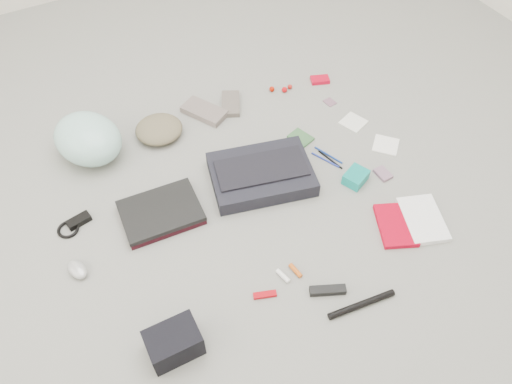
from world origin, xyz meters
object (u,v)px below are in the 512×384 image
bike_helmet (88,139)px  messenger_bag (261,174)px  book_red (396,225)px  laptop (161,211)px  camera_bag (174,343)px  accordion_wallet (356,177)px

bike_helmet → messenger_bag: bearing=-63.9°
book_red → laptop: bearing=172.1°
laptop → camera_bag: (-0.17, -0.56, 0.03)m
camera_bag → book_red: 1.00m
messenger_bag → accordion_wallet: (0.36, -0.20, -0.01)m
book_red → accordion_wallet: bearing=114.3°
laptop → accordion_wallet: accordion_wallet is taller
messenger_bag → laptop: 0.46m
laptop → book_red: (0.82, -0.51, -0.02)m
laptop → book_red: size_ratio=1.52×
bike_helmet → laptop: bearing=-97.2°
laptop → bike_helmet: (-0.15, 0.48, 0.07)m
bike_helmet → accordion_wallet: size_ratio=3.23×
messenger_bag → laptop: bearing=-169.4°
messenger_bag → book_red: bearing=-39.3°
accordion_wallet → laptop: bearing=140.5°
laptop → book_red: bearing=-27.5°
camera_bag → bike_helmet: bearing=90.0°
book_red → accordion_wallet: 0.28m
messenger_bag → camera_bag: (-0.63, -0.53, 0.02)m
laptop → accordion_wallet: size_ratio=3.11×
messenger_bag → bike_helmet: bearing=154.2°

